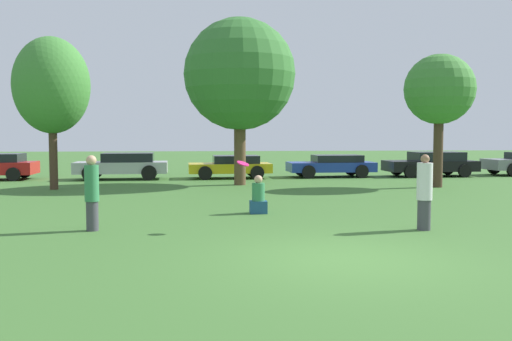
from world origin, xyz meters
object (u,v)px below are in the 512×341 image
person_catcher (424,192)px  tree_0 (52,86)px  bystander_sitting (258,198)px  parked_car_blue (332,165)px  parked_car_silver (123,165)px  parked_car_black (432,163)px  frisbee (243,164)px  person_thrower (92,192)px  parked_car_yellow (231,166)px  tree_2 (439,90)px  tree_1 (240,75)px

person_catcher → tree_0: tree_0 is taller
bystander_sitting → parked_car_blue: (4.94, 12.45, 0.18)m
parked_car_silver → parked_car_black: size_ratio=0.95×
frisbee → bystander_sitting: size_ratio=0.28×
person_catcher → parked_car_blue: person_catcher is taller
frisbee → parked_car_black: frisbee is taller
tree_0 → parked_car_blue: 13.85m
person_thrower → parked_car_yellow: person_thrower is taller
bystander_sitting → tree_2: size_ratio=0.19×
tree_1 → parked_car_black: bearing=20.7°
frisbee → tree_2: bearing=47.5°
bystander_sitting → tree_0: size_ratio=0.18×
frisbee → parked_car_blue: frisbee is taller
person_thrower → parked_car_yellow: bearing=79.7°
bystander_sitting → frisbee: bearing=-102.8°
person_catcher → parked_car_silver: size_ratio=0.39×
tree_1 → bystander_sitting: bearing=-90.1°
frisbee → tree_0: tree_0 is taller
person_catcher → parked_car_blue: size_ratio=0.39×
frisbee → tree_1: tree_1 is taller
person_thrower → frisbee: person_thrower is taller
person_catcher → tree_1: 12.67m
tree_0 → parked_car_silver: (2.01, 4.70, -3.37)m
tree_0 → tree_2: size_ratio=1.10×
parked_car_silver → tree_0: bearing=64.3°
tree_1 → parked_car_black: (10.13, 3.84, -4.03)m
bystander_sitting → parked_car_yellow: (-0.20, 12.11, 0.18)m
parked_car_blue → person_catcher: bearing=82.2°
person_thrower → tree_1: 12.29m
person_thrower → tree_1: (4.03, 10.97, 3.82)m
person_thrower → bystander_sitting: bearing=35.4°
person_thrower → parked_car_silver: 14.43m
tree_2 → parked_car_yellow: tree_2 is taller
tree_2 → parked_car_silver: tree_2 is taller
frisbee → tree_1: (0.61, 11.19, 3.17)m
person_thrower → parked_car_silver: bearing=100.0°
parked_car_blue → tree_0: bearing=20.2°
bystander_sitting → tree_0: 10.99m
person_thrower → parked_car_blue: 17.35m
bystander_sitting → parked_car_blue: 13.40m
tree_0 → parked_car_yellow: bearing=34.0°
tree_2 → parked_car_yellow: bearing=147.1°
person_thrower → parked_car_silver: size_ratio=0.39×
parked_car_silver → parked_car_blue: bearing=-179.8°
tree_2 → bystander_sitting: bearing=-139.8°
tree_2 → parked_car_silver: 14.78m
frisbee → parked_car_black: bearing=54.4°
parked_car_silver → parked_car_black: (15.55, 0.45, -0.02)m
frisbee → parked_car_silver: bearing=108.3°
frisbee → parked_car_silver: size_ratio=0.07×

